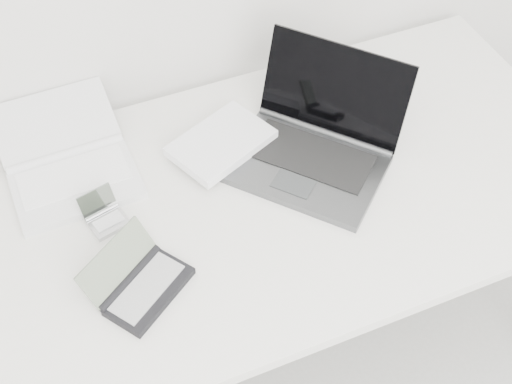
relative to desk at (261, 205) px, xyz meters
name	(u,v)px	position (x,y,z in m)	size (l,w,h in m)	color
desk	(261,205)	(0.00, 0.00, 0.00)	(1.60, 0.80, 0.73)	white
laptop_large	(289,144)	(0.11, 0.08, 0.08)	(0.57, 0.48, 0.23)	#525457
netbook_open_white	(70,166)	(-0.39, 0.23, 0.07)	(0.29, 0.37, 0.08)	white
pda_silver	(105,217)	(-0.35, 0.06, 0.06)	(0.10, 0.11, 0.06)	#BCBCC1
palmtop_charcoal	(140,284)	(-0.33, -0.14, 0.07)	(0.24, 0.23, 0.09)	black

